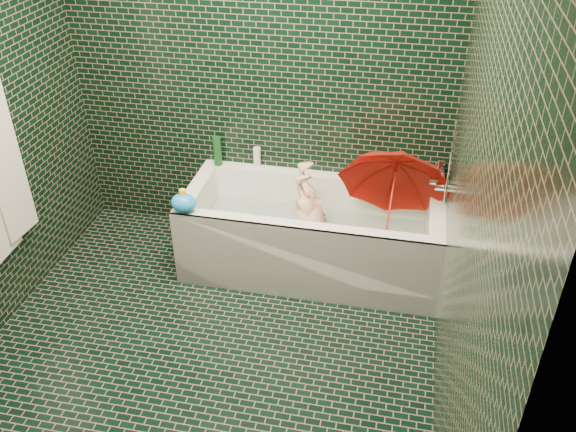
% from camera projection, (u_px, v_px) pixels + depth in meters
% --- Properties ---
extents(floor, '(2.80, 2.80, 0.00)m').
position_uv_depth(floor, '(203.00, 361.00, 3.51)').
color(floor, black).
rests_on(floor, ground).
extents(wall_back, '(2.80, 0.00, 2.80)m').
position_uv_depth(wall_back, '(257.00, 70.00, 3.98)').
color(wall_back, black).
rests_on(wall_back, floor).
extents(wall_front, '(2.80, 0.00, 2.80)m').
position_uv_depth(wall_front, '(7.00, 411.00, 1.68)').
color(wall_front, black).
rests_on(wall_front, floor).
extents(wall_right, '(0.00, 2.80, 2.80)m').
position_uv_depth(wall_right, '(471.00, 202.00, 2.61)').
color(wall_right, black).
rests_on(wall_right, floor).
extents(bathtub, '(1.70, 0.75, 0.55)m').
position_uv_depth(bathtub, '(311.00, 242.00, 4.15)').
color(bathtub, white).
rests_on(bathtub, floor).
extents(bath_mat, '(1.35, 0.47, 0.01)m').
position_uv_depth(bath_mat, '(312.00, 247.00, 4.19)').
color(bath_mat, green).
rests_on(bath_mat, bathtub).
extents(water, '(1.48, 0.53, 0.00)m').
position_uv_depth(water, '(312.00, 230.00, 4.11)').
color(water, silver).
rests_on(water, bathtub).
extents(faucet, '(0.18, 0.19, 0.55)m').
position_uv_depth(faucet, '(445.00, 182.00, 3.71)').
color(faucet, silver).
rests_on(faucet, wall_right).
extents(child, '(0.98, 0.37, 0.42)m').
position_uv_depth(child, '(316.00, 232.00, 4.07)').
color(child, '#E3A98E').
rests_on(child, bathtub).
extents(umbrella, '(0.83, 0.98, 0.98)m').
position_uv_depth(umbrella, '(391.00, 199.00, 3.83)').
color(umbrella, red).
rests_on(umbrella, bathtub).
extents(soap_bottle_a, '(0.11, 0.11, 0.27)m').
position_uv_depth(soap_bottle_a, '(438.00, 186.00, 4.10)').
color(soap_bottle_a, white).
rests_on(soap_bottle_a, bathtub).
extents(soap_bottle_b, '(0.12, 0.12, 0.21)m').
position_uv_depth(soap_bottle_b, '(431.00, 185.00, 4.12)').
color(soap_bottle_b, '#4A1E71').
rests_on(soap_bottle_b, bathtub).
extents(soap_bottle_c, '(0.17, 0.17, 0.18)m').
position_uv_depth(soap_bottle_c, '(434.00, 186.00, 4.10)').
color(soap_bottle_c, '#134219').
rests_on(soap_bottle_c, bathtub).
extents(bottle_right_tall, '(0.07, 0.07, 0.20)m').
position_uv_depth(bottle_right_tall, '(407.00, 171.00, 4.08)').
color(bottle_right_tall, '#134219').
rests_on(bottle_right_tall, bathtub).
extents(bottle_right_pump, '(0.05, 0.05, 0.20)m').
position_uv_depth(bottle_right_pump, '(440.00, 173.00, 4.05)').
color(bottle_right_pump, silver).
rests_on(bottle_right_pump, bathtub).
extents(bottle_left_tall, '(0.07, 0.07, 0.21)m').
position_uv_depth(bottle_left_tall, '(217.00, 151.00, 4.30)').
color(bottle_left_tall, '#134219').
rests_on(bottle_left_tall, bathtub).
extents(bottle_left_short, '(0.06, 0.06, 0.15)m').
position_uv_depth(bottle_left_short, '(257.00, 157.00, 4.30)').
color(bottle_left_short, white).
rests_on(bottle_left_short, bathtub).
extents(rubber_duck, '(0.11, 0.07, 0.09)m').
position_uv_depth(rubber_duck, '(402.00, 178.00, 4.11)').
color(rubber_duck, yellow).
rests_on(rubber_duck, bathtub).
extents(bath_toy, '(0.20, 0.18, 0.16)m').
position_uv_depth(bath_toy, '(184.00, 203.00, 3.80)').
color(bath_toy, '#188ADF').
rests_on(bath_toy, bathtub).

